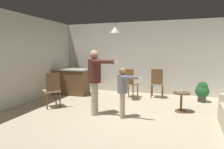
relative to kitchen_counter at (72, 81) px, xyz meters
The scene contains 13 objects.
ground 3.27m from the kitchen_counter, 40.73° to the right, with size 7.68×7.68×0.00m, color beige.
wall_back 2.82m from the kitchen_counter, 23.99° to the left, with size 6.40×0.10×2.70m, color beige.
wall_left 2.40m from the kitchen_counter, 109.57° to the right, with size 0.10×6.40×2.70m, color beige.
kitchen_counter is the anchor object (origin of this frame).
side_table_by_couch 3.96m from the kitchen_counter, 14.87° to the right, with size 0.44×0.44×0.52m.
person_adult 2.64m from the kitchen_counter, 47.52° to the right, with size 0.82×0.47×1.62m.
person_child 3.16m from the kitchen_counter, 38.09° to the right, with size 0.62×0.36×1.21m.
dining_chair_by_counter 2.18m from the kitchen_counter, ahead, with size 0.51×0.51×1.00m.
dining_chair_near_wall 3.09m from the kitchen_counter, ahead, with size 0.42×0.42×1.00m.
dining_chair_centre_back 1.77m from the kitchen_counter, 78.38° to the right, with size 0.59×0.59×1.00m.
potted_plant_corner 4.49m from the kitchen_counter, ahead, with size 0.42×0.42×0.65m.
spare_remote_on_table 3.93m from the kitchen_counter, 15.69° to the right, with size 0.04×0.13×0.04m, color white.
ceiling_light_pendant 2.61m from the kitchen_counter, 16.11° to the right, with size 0.32×0.32×0.55m.
Camera 1 is at (1.18, -4.22, 1.59)m, focal length 31.18 mm.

